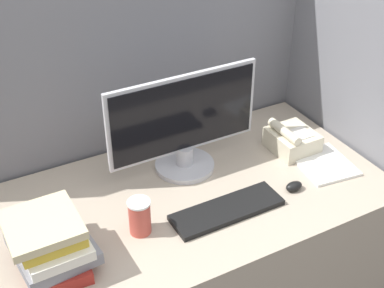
# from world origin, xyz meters

# --- Properties ---
(cubicle_panel_rear) EXTENTS (1.87, 0.04, 1.66)m
(cubicle_panel_rear) POSITION_xyz_m (0.00, 0.84, 0.83)
(cubicle_panel_rear) COLOR slate
(cubicle_panel_rear) RESTS_ON ground_plane
(cubicle_panel_right) EXTENTS (0.04, 0.86, 1.66)m
(cubicle_panel_right) POSITION_xyz_m (0.77, 0.43, 0.83)
(cubicle_panel_right) COLOR slate
(cubicle_panel_right) RESTS_ON ground_plane
(desk) EXTENTS (1.47, 0.80, 0.75)m
(desk) POSITION_xyz_m (0.00, 0.40, 0.38)
(desk) COLOR tan
(desk) RESTS_ON ground_plane
(monitor) EXTENTS (0.62, 0.24, 0.40)m
(monitor) POSITION_xyz_m (0.06, 0.56, 0.94)
(monitor) COLOR #B7B7BC
(monitor) RESTS_ON desk
(keyboard) EXTENTS (0.41, 0.13, 0.02)m
(keyboard) POSITION_xyz_m (0.06, 0.24, 0.76)
(keyboard) COLOR black
(keyboard) RESTS_ON desk
(mouse) EXTENTS (0.07, 0.04, 0.04)m
(mouse) POSITION_xyz_m (0.35, 0.23, 0.77)
(mouse) COLOR black
(mouse) RESTS_ON desk
(coffee_cup) EXTENTS (0.08, 0.08, 0.13)m
(coffee_cup) POSITION_xyz_m (-0.25, 0.30, 0.82)
(coffee_cup) COLOR #BF4C3F
(coffee_cup) RESTS_ON desk
(book_stack) EXTENTS (0.25, 0.30, 0.19)m
(book_stack) POSITION_xyz_m (-0.55, 0.30, 0.84)
(book_stack) COLOR maroon
(book_stack) RESTS_ON desk
(desk_telephone) EXTENTS (0.17, 0.19, 0.12)m
(desk_telephone) POSITION_xyz_m (0.51, 0.46, 0.80)
(desk_telephone) COLOR beige
(desk_telephone) RESTS_ON desk
(paper_pile) EXTENTS (0.23, 0.26, 0.01)m
(paper_pile) POSITION_xyz_m (0.56, 0.30, 0.76)
(paper_pile) COLOR white
(paper_pile) RESTS_ON desk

